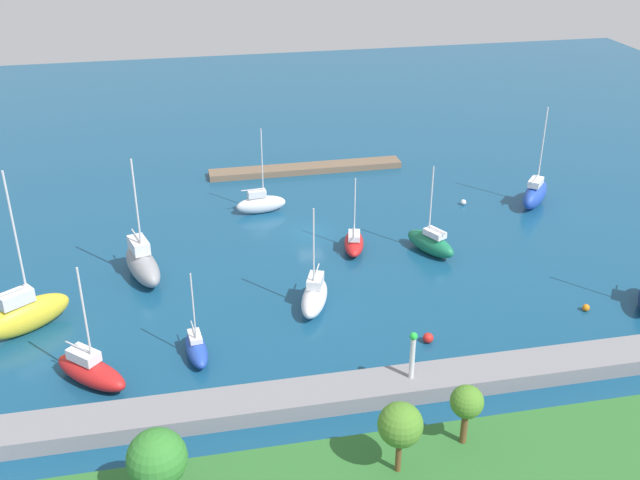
% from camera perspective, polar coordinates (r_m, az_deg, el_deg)
% --- Properties ---
extents(water, '(160.00, 160.00, 0.00)m').
position_cam_1_polar(water, '(75.90, -0.70, 0.52)').
color(water, navy).
rests_on(water, ground).
extents(pier_dock, '(23.34, 2.49, 0.74)m').
position_cam_1_polar(pier_dock, '(91.30, -1.07, 5.44)').
color(pier_dock, brown).
rests_on(pier_dock, ground).
extents(breakwater, '(59.79, 3.20, 1.22)m').
position_cam_1_polar(breakwater, '(53.81, 4.74, -11.12)').
color(breakwater, gray).
rests_on(breakwater, ground).
extents(shoreline_park, '(45.35, 8.02, 0.98)m').
position_cam_1_polar(shoreline_park, '(47.68, 7.73, -17.49)').
color(shoreline_park, '#2D6B2D').
rests_on(shoreline_park, ground).
extents(harbor_beacon, '(0.56, 0.56, 3.73)m').
position_cam_1_polar(harbor_beacon, '(52.71, 7.04, -8.42)').
color(harbor_beacon, silver).
rests_on(harbor_beacon, breakwater).
extents(park_tree_west, '(2.69, 2.69, 4.82)m').
position_cam_1_polar(park_tree_west, '(45.01, 6.11, -13.80)').
color(park_tree_west, brown).
rests_on(park_tree_west, shoreline_park).
extents(park_tree_mideast, '(2.09, 2.09, 4.20)m').
position_cam_1_polar(park_tree_mideast, '(47.76, 11.08, -12.03)').
color(park_tree_mideast, brown).
rests_on(park_tree_mideast, shoreline_park).
extents(park_tree_midwest, '(3.41, 3.41, 4.86)m').
position_cam_1_polar(park_tree_midwest, '(44.10, -12.26, -15.91)').
color(park_tree_midwest, brown).
rests_on(park_tree_midwest, shoreline_park).
extents(sailboat_white_inner_mooring, '(5.47, 2.06, 9.34)m').
position_cam_1_polar(sailboat_white_inner_mooring, '(80.23, -4.51, 2.79)').
color(sailboat_white_inner_mooring, white).
rests_on(sailboat_white_inner_mooring, water).
extents(sailboat_blue_along_channel, '(2.03, 4.87, 7.42)m').
position_cam_1_polar(sailboat_blue_along_channel, '(57.88, -9.35, -8.12)').
color(sailboat_blue_along_channel, '#2347B2').
rests_on(sailboat_blue_along_channel, water).
extents(sailboat_red_far_south, '(3.03, 5.47, 7.36)m').
position_cam_1_polar(sailboat_red_far_south, '(72.31, 2.60, -0.18)').
color(sailboat_red_far_south, red).
rests_on(sailboat_red_far_south, water).
extents(sailboat_gray_east_end, '(4.29, 7.59, 11.55)m').
position_cam_1_polar(sailboat_gray_east_end, '(68.99, -13.33, -1.76)').
color(sailboat_gray_east_end, gray).
rests_on(sailboat_gray_east_end, water).
extents(sailboat_green_lone_north, '(4.31, 6.03, 8.75)m').
position_cam_1_polar(sailboat_green_lone_north, '(72.40, 8.39, -0.20)').
color(sailboat_green_lone_north, '#19724C').
rests_on(sailboat_green_lone_north, water).
extents(sailboat_yellow_lone_south, '(7.11, 5.81, 13.60)m').
position_cam_1_polar(sailboat_yellow_lone_south, '(64.12, -21.40, -5.24)').
color(sailboat_yellow_lone_south, yellow).
rests_on(sailboat_yellow_lone_south, water).
extents(sailboat_white_near_pier, '(3.92, 6.21, 9.30)m').
position_cam_1_polar(sailboat_white_near_pier, '(62.93, -0.42, -4.28)').
color(sailboat_white_near_pier, white).
rests_on(sailboat_white_near_pier, water).
extents(sailboat_blue_off_beacon, '(5.65, 6.09, 10.92)m').
position_cam_1_polar(sailboat_blue_off_beacon, '(84.93, 16.01, 3.42)').
color(sailboat_blue_off_beacon, '#2347B2').
rests_on(sailboat_blue_off_beacon, water).
extents(sailboat_red_by_breakwater, '(6.16, 6.03, 9.58)m').
position_cam_1_polar(sailboat_red_by_breakwater, '(56.89, -17.02, -9.46)').
color(sailboat_red_by_breakwater, red).
rests_on(sailboat_red_by_breakwater, water).
extents(mooring_buoy_orange, '(0.61, 0.61, 0.61)m').
position_cam_1_polar(mooring_buoy_orange, '(66.73, 19.54, -4.86)').
color(mooring_buoy_orange, orange).
rests_on(mooring_buoy_orange, water).
extents(mooring_buoy_white, '(0.61, 0.61, 0.61)m').
position_cam_1_polar(mooring_buoy_white, '(83.67, 10.83, 2.84)').
color(mooring_buoy_white, white).
rests_on(mooring_buoy_white, water).
extents(mooring_buoy_red, '(0.83, 0.83, 0.83)m').
position_cam_1_polar(mooring_buoy_red, '(59.57, 8.21, -7.37)').
color(mooring_buoy_red, red).
rests_on(mooring_buoy_red, water).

